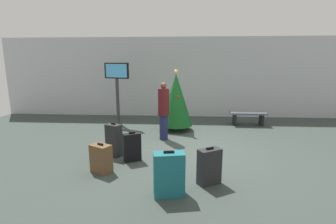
{
  "coord_description": "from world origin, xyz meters",
  "views": [
    {
      "loc": [
        -0.22,
        -6.11,
        2.23
      ],
      "look_at": [
        -0.65,
        0.55,
        0.9
      ],
      "focal_mm": 26.08,
      "sensor_mm": 36.0,
      "label": 1
    }
  ],
  "objects_px": {
    "traveller_0": "(164,110)",
    "suitcase_3": "(114,140)",
    "holiday_tree": "(176,100)",
    "suitcase_1": "(132,147)",
    "flight_info_kiosk": "(117,81)",
    "suitcase_2": "(101,158)",
    "waiting_bench": "(248,116)",
    "suitcase_0": "(209,167)",
    "suitcase_4": "(169,174)"
  },
  "relations": [
    {
      "from": "flight_info_kiosk",
      "to": "suitcase_2",
      "type": "height_order",
      "value": "flight_info_kiosk"
    },
    {
      "from": "waiting_bench",
      "to": "suitcase_3",
      "type": "relative_size",
      "value": 1.56
    },
    {
      "from": "waiting_bench",
      "to": "suitcase_4",
      "type": "relative_size",
      "value": 1.61
    },
    {
      "from": "suitcase_4",
      "to": "suitcase_0",
      "type": "bearing_deg",
      "value": 32.15
    },
    {
      "from": "waiting_bench",
      "to": "traveller_0",
      "type": "distance_m",
      "value": 3.54
    },
    {
      "from": "suitcase_0",
      "to": "suitcase_4",
      "type": "xyz_separation_m",
      "value": [
        -0.73,
        -0.46,
        0.04
      ]
    },
    {
      "from": "suitcase_2",
      "to": "flight_info_kiosk",
      "type": "bearing_deg",
      "value": 100.18
    },
    {
      "from": "suitcase_2",
      "to": "suitcase_0",
      "type": "bearing_deg",
      "value": -9.59
    },
    {
      "from": "suitcase_3",
      "to": "waiting_bench",
      "type": "bearing_deg",
      "value": 39.13
    },
    {
      "from": "holiday_tree",
      "to": "traveller_0",
      "type": "height_order",
      "value": "holiday_tree"
    },
    {
      "from": "suitcase_0",
      "to": "suitcase_2",
      "type": "relative_size",
      "value": 1.15
    },
    {
      "from": "holiday_tree",
      "to": "suitcase_4",
      "type": "relative_size",
      "value": 2.53
    },
    {
      "from": "waiting_bench",
      "to": "suitcase_2",
      "type": "bearing_deg",
      "value": -133.94
    },
    {
      "from": "holiday_tree",
      "to": "suitcase_0",
      "type": "relative_size",
      "value": 2.83
    },
    {
      "from": "holiday_tree",
      "to": "suitcase_1",
      "type": "xyz_separation_m",
      "value": [
        -0.91,
        -2.75,
        -0.71
      ]
    },
    {
      "from": "traveller_0",
      "to": "suitcase_4",
      "type": "height_order",
      "value": "traveller_0"
    },
    {
      "from": "holiday_tree",
      "to": "suitcase_0",
      "type": "height_order",
      "value": "holiday_tree"
    },
    {
      "from": "suitcase_0",
      "to": "suitcase_3",
      "type": "distance_m",
      "value": 2.53
    },
    {
      "from": "flight_info_kiosk",
      "to": "waiting_bench",
      "type": "xyz_separation_m",
      "value": [
        4.79,
        0.12,
        -1.26
      ]
    },
    {
      "from": "flight_info_kiosk",
      "to": "waiting_bench",
      "type": "distance_m",
      "value": 4.95
    },
    {
      "from": "traveller_0",
      "to": "suitcase_3",
      "type": "bearing_deg",
      "value": -128.23
    },
    {
      "from": "waiting_bench",
      "to": "suitcase_1",
      "type": "bearing_deg",
      "value": -134.55
    },
    {
      "from": "flight_info_kiosk",
      "to": "suitcase_1",
      "type": "xyz_separation_m",
      "value": [
        1.26,
        -3.47,
        -1.28
      ]
    },
    {
      "from": "suitcase_0",
      "to": "holiday_tree",
      "type": "bearing_deg",
      "value": 101.29
    },
    {
      "from": "suitcase_1",
      "to": "flight_info_kiosk",
      "type": "bearing_deg",
      "value": 109.97
    },
    {
      "from": "traveller_0",
      "to": "suitcase_3",
      "type": "distance_m",
      "value": 1.85
    },
    {
      "from": "flight_info_kiosk",
      "to": "suitcase_4",
      "type": "relative_size",
      "value": 2.81
    },
    {
      "from": "suitcase_0",
      "to": "traveller_0",
      "type": "bearing_deg",
      "value": 111.79
    },
    {
      "from": "suitcase_3",
      "to": "suitcase_4",
      "type": "bearing_deg",
      "value": -50.33
    },
    {
      "from": "flight_info_kiosk",
      "to": "suitcase_1",
      "type": "distance_m",
      "value": 3.9
    },
    {
      "from": "suitcase_2",
      "to": "holiday_tree",
      "type": "bearing_deg",
      "value": 66.9
    },
    {
      "from": "traveller_0",
      "to": "suitcase_3",
      "type": "height_order",
      "value": "traveller_0"
    },
    {
      "from": "suitcase_4",
      "to": "flight_info_kiosk",
      "type": "bearing_deg",
      "value": 114.06
    },
    {
      "from": "flight_info_kiosk",
      "to": "waiting_bench",
      "type": "bearing_deg",
      "value": 1.42
    },
    {
      "from": "holiday_tree",
      "to": "suitcase_0",
      "type": "distance_m",
      "value": 3.88
    },
    {
      "from": "flight_info_kiosk",
      "to": "suitcase_3",
      "type": "relative_size",
      "value": 2.72
    },
    {
      "from": "traveller_0",
      "to": "suitcase_2",
      "type": "distance_m",
      "value": 2.64
    },
    {
      "from": "suitcase_0",
      "to": "suitcase_2",
      "type": "bearing_deg",
      "value": 170.41
    },
    {
      "from": "suitcase_2",
      "to": "traveller_0",
      "type": "bearing_deg",
      "value": 64.33
    },
    {
      "from": "flight_info_kiosk",
      "to": "suitcase_0",
      "type": "bearing_deg",
      "value": -56.76
    },
    {
      "from": "suitcase_1",
      "to": "traveller_0",
      "type": "bearing_deg",
      "value": 70.85
    },
    {
      "from": "holiday_tree",
      "to": "suitcase_1",
      "type": "height_order",
      "value": "holiday_tree"
    },
    {
      "from": "holiday_tree",
      "to": "flight_info_kiosk",
      "type": "distance_m",
      "value": 2.36
    },
    {
      "from": "waiting_bench",
      "to": "suitcase_0",
      "type": "xyz_separation_m",
      "value": [
        -1.87,
        -4.58,
        -0.01
      ]
    },
    {
      "from": "flight_info_kiosk",
      "to": "suitcase_0",
      "type": "xyz_separation_m",
      "value": [
        2.92,
        -4.46,
        -1.27
      ]
    },
    {
      "from": "holiday_tree",
      "to": "suitcase_2",
      "type": "xyz_separation_m",
      "value": [
        -1.44,
        -3.38,
        -0.75
      ]
    },
    {
      "from": "suitcase_0",
      "to": "suitcase_2",
      "type": "height_order",
      "value": "suitcase_0"
    },
    {
      "from": "suitcase_1",
      "to": "suitcase_2",
      "type": "xyz_separation_m",
      "value": [
        -0.53,
        -0.62,
        -0.04
      ]
    },
    {
      "from": "suitcase_0",
      "to": "suitcase_1",
      "type": "bearing_deg",
      "value": 149.19
    },
    {
      "from": "traveller_0",
      "to": "suitcase_2",
      "type": "relative_size",
      "value": 2.72
    }
  ]
}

